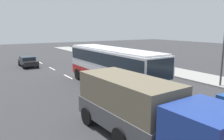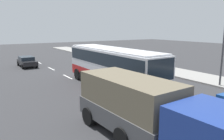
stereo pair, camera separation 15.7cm
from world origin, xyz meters
The scene contains 7 objects.
ground_plane centered at (0.00, 0.00, 0.00)m, with size 120.00×120.00×0.00m, color #333335.
sidewalk_curb centered at (0.00, 8.98, 0.07)m, with size 80.00×4.00×0.15m, color gray.
lane_centreline centered at (-3.22, -2.30, 0.00)m, with size 28.51×0.16×0.01m.
coach_bus centered at (0.57, -0.67, 2.11)m, with size 11.32×2.77×3.39m.
cargo_truck centered at (8.99, -4.39, 1.54)m, with size 8.08×2.91×2.78m.
car_black_sedan centered at (-14.41, -4.52, 0.72)m, with size 4.15×1.97×1.33m.
pedestrian_near_curb centered at (-1.72, 8.27, 1.07)m, with size 0.32×0.32×1.60m.
Camera 2 is at (15.91, -10.53, 5.06)m, focal length 35.18 mm.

